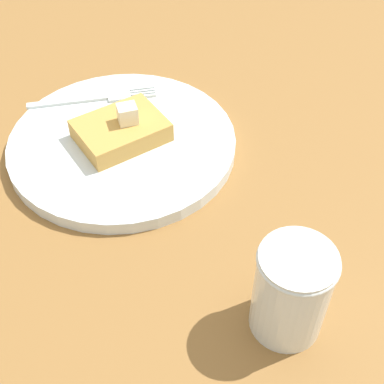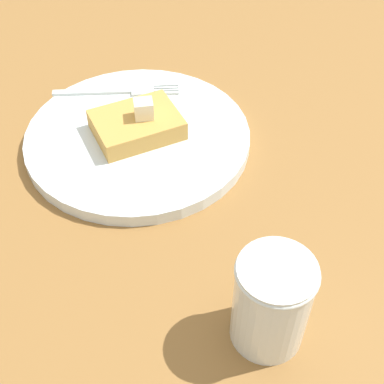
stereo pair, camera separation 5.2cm
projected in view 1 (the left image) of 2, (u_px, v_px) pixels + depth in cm
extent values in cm
cube|color=olive|center=(93.00, 145.00, 65.53)|extent=(127.22, 127.22, 2.95)
cylinder|color=silver|center=(123.00, 143.00, 62.27)|extent=(26.32, 26.32, 1.55)
torus|color=gray|center=(122.00, 141.00, 62.00)|extent=(26.32, 26.32, 0.80)
cube|color=gold|center=(121.00, 131.00, 60.87)|extent=(9.26, 11.03, 2.32)
cube|color=#F6ECC8|center=(127.00, 114.00, 59.40)|extent=(2.04, 2.24, 2.13)
cube|color=silver|center=(68.00, 101.00, 66.32)|extent=(2.54, 10.01, 0.36)
cube|color=silver|center=(119.00, 95.00, 67.19)|extent=(2.63, 3.13, 0.36)
cube|color=silver|center=(142.00, 89.00, 68.16)|extent=(0.85, 3.21, 0.36)
cube|color=silver|center=(142.00, 91.00, 67.78)|extent=(0.85, 3.21, 0.36)
cube|color=silver|center=(143.00, 94.00, 67.41)|extent=(0.85, 3.21, 0.36)
cube|color=silver|center=(144.00, 97.00, 67.03)|extent=(0.85, 3.21, 0.36)
cylinder|color=#422209|center=(288.00, 304.00, 44.91)|extent=(5.75, 5.75, 5.65)
cylinder|color=silver|center=(291.00, 292.00, 43.60)|extent=(6.25, 6.25, 9.28)
torus|color=silver|center=(299.00, 261.00, 40.58)|extent=(6.50, 6.50, 0.50)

